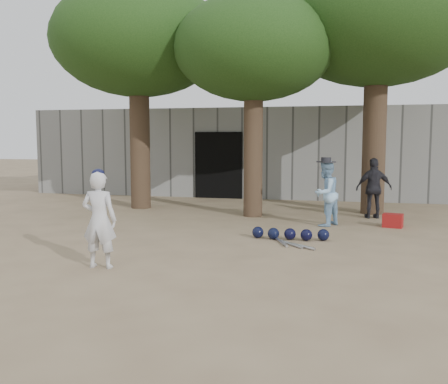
% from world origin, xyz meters
% --- Properties ---
extents(ground, '(70.00, 70.00, 0.00)m').
position_xyz_m(ground, '(0.00, 0.00, 0.00)').
color(ground, '#937C5E').
rests_on(ground, ground).
extents(boy_player, '(0.56, 0.39, 1.48)m').
position_xyz_m(boy_player, '(-0.77, -1.43, 0.74)').
color(boy_player, silver).
rests_on(boy_player, ground).
extents(spectator_blue, '(0.85, 0.91, 1.48)m').
position_xyz_m(spectator_blue, '(2.45, 3.15, 0.74)').
color(spectator_blue, '#94C0E5').
rests_on(spectator_blue, ground).
extents(spectator_dark, '(0.94, 0.55, 1.50)m').
position_xyz_m(spectator_dark, '(3.58, 4.54, 0.75)').
color(spectator_dark, black).
rests_on(spectator_dark, ground).
extents(red_bag, '(0.48, 0.41, 0.30)m').
position_xyz_m(red_bag, '(3.93, 3.32, 0.15)').
color(red_bag, maroon).
rests_on(red_bag, ground).
extents(back_building, '(16.00, 5.24, 3.00)m').
position_xyz_m(back_building, '(-0.00, 10.33, 1.50)').
color(back_building, gray).
rests_on(back_building, ground).
extents(helmet_row, '(1.51, 0.32, 0.23)m').
position_xyz_m(helmet_row, '(1.84, 1.38, 0.12)').
color(helmet_row, black).
rests_on(helmet_row, ground).
extents(bat_pile, '(0.82, 0.83, 0.06)m').
position_xyz_m(bat_pile, '(1.90, 0.86, 0.03)').
color(bat_pile, '#A9A9AF').
rests_on(bat_pile, ground).
extents(tree_row, '(11.40, 5.80, 6.69)m').
position_xyz_m(tree_row, '(0.74, 5.02, 4.69)').
color(tree_row, brown).
rests_on(tree_row, ground).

